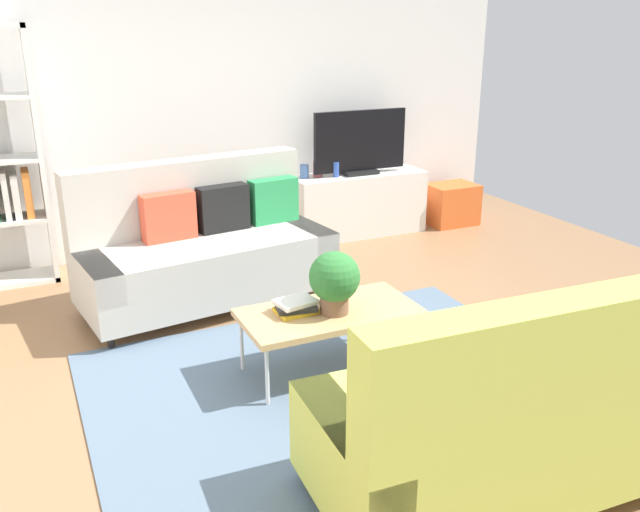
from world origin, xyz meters
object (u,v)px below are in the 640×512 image
object	(u,v)px
tv	(360,143)
potted_plant	(334,280)
vase_1	(318,169)
couch_beige	(204,247)
bottle_0	(336,169)
tv_console	(358,204)
table_book_0	(296,311)
vase_0	(304,171)
storage_trunk	(451,204)
couch_green	(520,412)
coffee_table	(329,314)

from	to	relation	value
tv	potted_plant	world-z (taller)	tv
tv	vase_1	bearing A→B (deg)	170.81
couch_beige	bottle_0	xyz separation A→B (m)	(1.65, 1.04, 0.26)
tv_console	table_book_0	distance (m)	3.00
potted_plant	vase_0	world-z (taller)	potted_plant
storage_trunk	bottle_0	size ratio (longest dim) A/B	3.47
tv	bottle_0	xyz separation A→B (m)	(-0.28, -0.02, -0.24)
tv_console	bottle_0	bearing A→B (deg)	-171.76
couch_green	bottle_0	bearing A→B (deg)	78.66
couch_green	vase_1	world-z (taller)	couch_green
couch_green	tv	xyz separation A→B (m)	(1.24, 3.91, 0.51)
couch_beige	potted_plant	distance (m)	1.53
tv	bottle_0	world-z (taller)	tv
vase_1	coffee_table	bearing A→B (deg)	-113.17
coffee_table	vase_1	bearing A→B (deg)	66.83
tv	storage_trunk	size ratio (longest dim) A/B	1.92
vase_0	bottle_0	distance (m)	0.32
couch_beige	couch_green	distance (m)	2.92
coffee_table	tv_console	bearing A→B (deg)	58.65
vase_1	bottle_0	xyz separation A→B (m)	(0.16, -0.09, 0.00)
couch_beige	tv	xyz separation A→B (m)	(1.92, 1.06, 0.50)
potted_plant	vase_1	distance (m)	2.81
couch_green	couch_beige	bearing A→B (deg)	106.10
coffee_table	vase_1	xyz separation A→B (m)	(1.09, 2.56, 0.32)
tv_console	storage_trunk	size ratio (longest dim) A/B	2.69
coffee_table	storage_trunk	bearing A→B (deg)	42.49
coffee_table	table_book_0	bearing A→B (deg)	163.97
storage_trunk	potted_plant	xyz separation A→B (m)	(-2.61, -2.45, 0.42)
tv_console	storage_trunk	bearing A→B (deg)	-5.19
potted_plant	table_book_0	distance (m)	0.31
coffee_table	potted_plant	size ratio (longest dim) A/B	2.81
couch_green	vase_1	size ratio (longest dim) A/B	13.02
potted_plant	vase_0	xyz separation A→B (m)	(0.93, 2.60, 0.07)
storage_trunk	vase_0	distance (m)	1.76
tv_console	table_book_0	bearing A→B (deg)	-125.15
potted_plant	bottle_0	size ratio (longest dim) A/B	2.61
couch_beige	tv_console	xyz separation A→B (m)	(1.92, 1.08, -0.13)
couch_beige	tv_console	world-z (taller)	couch_beige
couch_green	coffee_table	xyz separation A→B (m)	(-0.28, 1.42, -0.05)
vase_1	vase_0	bearing A→B (deg)	180.00
tv_console	bottle_0	world-z (taller)	bottle_0
couch_beige	coffee_table	xyz separation A→B (m)	(0.40, -1.42, -0.06)
couch_green	tv	bearing A→B (deg)	74.98
storage_trunk	potted_plant	world-z (taller)	potted_plant
storage_trunk	vase_0	size ratio (longest dim) A/B	3.88
tv	table_book_0	world-z (taller)	tv
coffee_table	vase_0	distance (m)	2.74
couch_green	coffee_table	bearing A→B (deg)	103.92
table_book_0	couch_beige	bearing A→B (deg)	98.30
storage_trunk	bottle_0	bearing A→B (deg)	177.50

